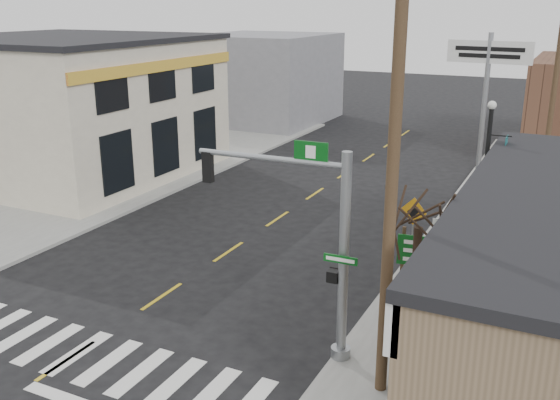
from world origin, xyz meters
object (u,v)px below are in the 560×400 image
at_px(bare_tree, 420,203).
at_px(utility_pole_near, 392,173).
at_px(fire_hydrant, 424,281).
at_px(utility_pole_far, 556,78).
at_px(traffic_signal_pole, 319,232).
at_px(dance_center_sign, 487,79).
at_px(lamp_post, 487,170).
at_px(guide_sign, 422,259).

bearing_deg(bare_tree, utility_pole_near, -95.56).
relative_size(fire_hydrant, utility_pole_far, 0.07).
bearing_deg(utility_pole_near, traffic_signal_pole, 154.56).
bearing_deg(bare_tree, dance_center_sign, 92.57).
bearing_deg(lamp_post, utility_pole_near, -112.11).
xyz_separation_m(guide_sign, dance_center_sign, (-0.27, 10.98, 3.84)).
distance_m(dance_center_sign, utility_pole_near, 15.10).
xyz_separation_m(fire_hydrant, utility_pole_near, (0.32, -5.38, 4.74)).
xyz_separation_m(dance_center_sign, utility_pole_far, (2.41, 4.82, -0.33)).
relative_size(fire_hydrant, dance_center_sign, 0.09).
distance_m(lamp_post, bare_tree, 7.00).
relative_size(traffic_signal_pole, utility_pole_far, 0.54).
height_order(traffic_signal_pole, utility_pole_far, utility_pole_far).
bearing_deg(utility_pole_far, traffic_signal_pole, -102.30).
relative_size(dance_center_sign, utility_pole_near, 0.73).
bearing_deg(utility_pole_near, utility_pole_far, 82.35).
xyz_separation_m(traffic_signal_pole, utility_pole_far, (3.94, 19.07, 1.90)).
bearing_deg(fire_hydrant, utility_pole_far, 80.93).
distance_m(traffic_signal_pole, utility_pole_far, 19.56).
xyz_separation_m(guide_sign, utility_pole_far, (2.14, 15.81, 3.51)).
distance_m(fire_hydrant, dance_center_sign, 10.96).
distance_m(traffic_signal_pole, lamp_post, 8.43).
distance_m(guide_sign, fire_hydrant, 1.79).
xyz_separation_m(traffic_signal_pole, guide_sign, (1.80, 3.26, -1.61)).
xyz_separation_m(fire_hydrant, lamp_post, (1.08, 3.45, 2.79)).
height_order(traffic_signal_pole, guide_sign, traffic_signal_pole).
xyz_separation_m(lamp_post, utility_pole_near, (-0.76, -8.83, 1.94)).
bearing_deg(traffic_signal_pole, guide_sign, 59.41).
bearing_deg(traffic_signal_pole, lamp_post, 69.67).
bearing_deg(traffic_signal_pole, fire_hydrant, 68.69).
bearing_deg(fire_hydrant, guide_sign, -82.00).
bearing_deg(traffic_signal_pole, utility_pole_far, 76.69).
bearing_deg(bare_tree, lamp_post, 85.25).
distance_m(traffic_signal_pole, bare_tree, 2.47).
relative_size(fire_hydrant, lamp_post, 0.13).
relative_size(guide_sign, utility_pole_far, 0.25).
xyz_separation_m(utility_pole_near, utility_pole_far, (2.00, 19.91, 0.02)).
bearing_deg(bare_tree, fire_hydrant, 98.21).
bearing_deg(traffic_signal_pole, bare_tree, 24.62).
relative_size(guide_sign, lamp_post, 0.45).
bearing_deg(guide_sign, dance_center_sign, 82.66).
relative_size(guide_sign, bare_tree, 0.49).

